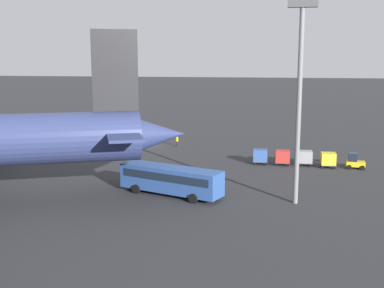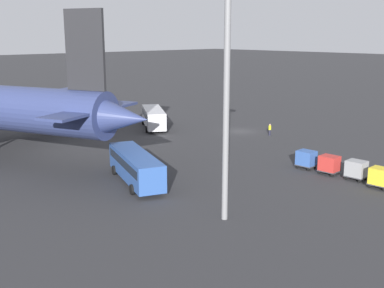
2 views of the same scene
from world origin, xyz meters
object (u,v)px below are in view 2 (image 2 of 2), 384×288
Objects in this scene: shuttle_bus_far at (136,165)px; cargo_cart_grey at (356,169)px; worker_person at (270,130)px; shuttle_bus_near at (154,117)px; cargo_cart_red at (329,164)px; cargo_cart_yellow at (381,177)px; cargo_cart_blue at (306,158)px.

shuttle_bus_far reaches higher than cargo_cart_grey.
shuttle_bus_near is at bearing 29.06° from worker_person.
shuttle_bus_near is 5.16× the size of cargo_cart_red.
worker_person is at bearing -27.63° from cargo_cart_yellow.
cargo_cart_blue is at bearing -97.01° from shuttle_bus_far.
cargo_cart_yellow is (-23.26, 12.18, 0.32)m from worker_person.
cargo_cart_blue is (-14.20, 11.49, 0.32)m from worker_person.
cargo_cart_grey and cargo_cart_red have the same top height.
cargo_cart_red is at bearing -104.60° from shuttle_bus_far.
shuttle_bus_far is 24.39m from cargo_cart_yellow.
shuttle_bus_far is 5.73× the size of cargo_cart_grey.
cargo_cart_yellow and cargo_cart_grey have the same top height.
shuttle_bus_far is 19.35m from cargo_cart_blue.
cargo_cart_grey is 1.00× the size of cargo_cart_blue.
shuttle_bus_near is 29.22m from shuttle_bus_far.
shuttle_bus_near is 5.16× the size of cargo_cart_blue.
cargo_cart_yellow is at bearing 174.79° from cargo_cart_red.
shuttle_bus_far reaches higher than cargo_cart_red.
cargo_cart_blue is (6.04, 0.11, 0.00)m from cargo_cart_grey.
shuttle_bus_far is at bearing 49.16° from cargo_cart_grey.
cargo_cart_red is (-33.65, 2.50, -0.67)m from shuttle_bus_near.
shuttle_bus_near is 5.16× the size of cargo_cart_yellow.
worker_person is 0.84× the size of cargo_cart_yellow.
cargo_cart_grey is 1.00× the size of cargo_cart_red.
cargo_cart_yellow is 3.12m from cargo_cart_grey.
shuttle_bus_near reaches higher than cargo_cart_yellow.
cargo_cart_blue is (-8.89, -17.17, -0.66)m from shuttle_bus_far.
shuttle_bus_near reaches higher than worker_person.
shuttle_bus_near is at bearing -3.52° from cargo_cart_grey.
cargo_cart_yellow is (-39.69, 3.05, -0.67)m from shuttle_bus_near.
worker_person is at bearing -29.35° from cargo_cart_grey.
cargo_cart_red is (6.04, -0.55, 0.00)m from cargo_cart_yellow.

